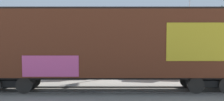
# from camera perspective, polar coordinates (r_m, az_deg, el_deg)

# --- Properties ---
(ground_plane) EXTENTS (260.00, 260.00, 0.00)m
(ground_plane) POSITION_cam_1_polar(r_m,az_deg,el_deg) (13.60, 4.42, -9.84)
(ground_plane) COLOR gray
(track) EXTENTS (60.02, 3.52, 0.08)m
(track) POSITION_cam_1_polar(r_m,az_deg,el_deg) (13.58, 0.93, -9.68)
(track) COLOR #4C4742
(track) RESTS_ON ground_plane
(freight_car) EXTENTS (17.72, 3.14, 4.81)m
(freight_car) POSITION_cam_1_polar(r_m,az_deg,el_deg) (13.22, -0.45, 1.61)
(freight_car) COLOR #5B2B19
(freight_car) RESTS_ON ground_plane
(flagpole) EXTENTS (0.18, 1.38, 9.91)m
(flagpole) POSITION_cam_1_polar(r_m,az_deg,el_deg) (25.28, 18.76, 9.94)
(flagpole) COLOR silver
(flagpole) RESTS_ON ground_plane
(hillside) EXTENTS (155.10, 36.83, 12.72)m
(hillside) POSITION_cam_1_polar(r_m,az_deg,el_deg) (84.14, 1.90, 4.43)
(hillside) COLOR gray
(hillside) RESTS_ON ground_plane
(parked_car_blue) EXTENTS (4.38, 2.48, 1.68)m
(parked_car_blue) POSITION_cam_1_polar(r_m,az_deg,el_deg) (18.38, -8.90, -3.62)
(parked_car_blue) COLOR navy
(parked_car_blue) RESTS_ON ground_plane
(parked_car_silver) EXTENTS (4.32, 2.41, 1.63)m
(parked_car_silver) POSITION_cam_1_polar(r_m,az_deg,el_deg) (18.40, 11.69, -3.72)
(parked_car_silver) COLOR #B7BABF
(parked_car_silver) RESTS_ON ground_plane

